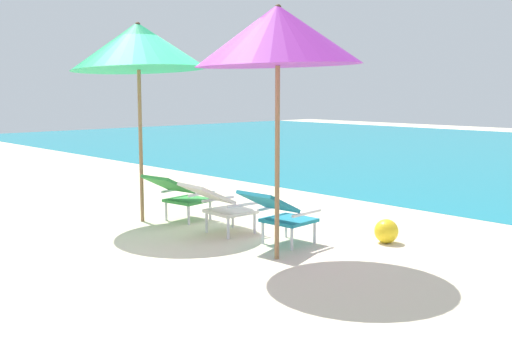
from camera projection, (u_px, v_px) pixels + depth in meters
ground_plane at (400, 197)px, 10.16m from camera, size 40.00×40.00×0.00m
lounge_chair_left at (179, 193)px, 8.14m from camera, size 0.66×0.94×0.68m
lounge_chair_center at (219, 203)px, 7.40m from camera, size 0.57×0.90×0.68m
lounge_chair_right at (279, 212)px, 6.87m from camera, size 0.59×0.91×0.68m
beach_umbrella_left at (138, 46)px, 7.94m from camera, size 2.04×2.02×2.72m
beach_umbrella_right at (278, 36)px, 6.10m from camera, size 2.33×2.34×2.66m
beach_ball at (386, 231)px, 7.06m from camera, size 0.28×0.28×0.28m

